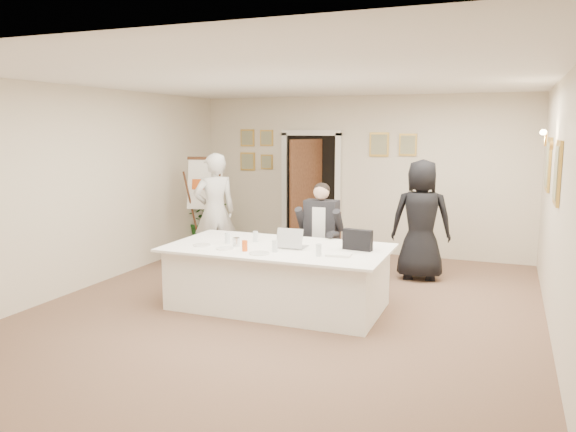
% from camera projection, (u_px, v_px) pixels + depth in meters
% --- Properties ---
extents(floor, '(7.00, 7.00, 0.00)m').
position_uv_depth(floor, '(288.00, 308.00, 7.04)').
color(floor, brown).
rests_on(floor, ground).
extents(ceiling, '(6.00, 7.00, 0.02)m').
position_uv_depth(ceiling, '(288.00, 79.00, 6.61)').
color(ceiling, white).
rests_on(ceiling, wall_back).
extents(wall_back, '(6.00, 0.10, 2.80)m').
position_uv_depth(wall_back, '(359.00, 175.00, 10.04)').
color(wall_back, beige).
rests_on(wall_back, floor).
extents(wall_front, '(6.00, 0.10, 2.80)m').
position_uv_depth(wall_front, '(89.00, 258.00, 3.61)').
color(wall_front, beige).
rests_on(wall_front, floor).
extents(wall_left, '(0.10, 7.00, 2.80)m').
position_uv_depth(wall_left, '(90.00, 188.00, 7.91)').
color(wall_left, beige).
rests_on(wall_left, floor).
extents(wall_right, '(0.10, 7.00, 2.80)m').
position_uv_depth(wall_right, '(560.00, 210.00, 5.74)').
color(wall_right, beige).
rests_on(wall_right, floor).
extents(doorway, '(1.14, 0.86, 2.20)m').
position_uv_depth(doorway, '(309.00, 194.00, 10.25)').
color(doorway, black).
rests_on(doorway, floor).
extents(pictures_back_wall, '(3.40, 0.06, 0.80)m').
position_uv_depth(pictures_back_wall, '(317.00, 149.00, 10.24)').
color(pictures_back_wall, gold).
rests_on(pictures_back_wall, wall_back).
extents(pictures_right_wall, '(0.06, 2.20, 0.80)m').
position_uv_depth(pictures_right_wall, '(552.00, 168.00, 6.80)').
color(pictures_right_wall, gold).
rests_on(pictures_right_wall, wall_right).
extents(wall_sconce, '(0.20, 0.30, 0.24)m').
position_uv_depth(wall_sconce, '(547.00, 139.00, 6.77)').
color(wall_sconce, '#C5903F').
rests_on(wall_sconce, wall_right).
extents(conference_table, '(2.74, 1.46, 0.78)m').
position_uv_depth(conference_table, '(278.00, 276.00, 7.02)').
color(conference_table, white).
rests_on(conference_table, floor).
extents(seated_man, '(0.76, 0.79, 1.49)m').
position_uv_depth(seated_man, '(320.00, 234.00, 7.93)').
color(seated_man, black).
rests_on(seated_man, floor).
extents(flip_chart, '(0.62, 0.43, 1.72)m').
position_uv_depth(flip_chart, '(207.00, 213.00, 9.60)').
color(flip_chart, '#331B10').
rests_on(flip_chart, floor).
extents(standing_man, '(0.79, 0.79, 1.85)m').
position_uv_depth(standing_man, '(215.00, 212.00, 8.89)').
color(standing_man, silver).
rests_on(standing_man, floor).
extents(standing_woman, '(0.94, 0.68, 1.79)m').
position_uv_depth(standing_woman, '(421.00, 220.00, 8.26)').
color(standing_woman, black).
rests_on(standing_woman, floor).
extents(potted_palm, '(1.11, 1.01, 1.07)m').
position_uv_depth(potted_palm, '(208.00, 218.00, 10.68)').
color(potted_palm, '#1D591E').
rests_on(potted_palm, floor).
extents(laptop, '(0.34, 0.36, 0.28)m').
position_uv_depth(laptop, '(293.00, 236.00, 6.89)').
color(laptop, '#B7BABC').
rests_on(laptop, conference_table).
extents(laptop_bag, '(0.37, 0.14, 0.25)m').
position_uv_depth(laptop_bag, '(358.00, 240.00, 6.74)').
color(laptop_bag, black).
rests_on(laptop_bag, conference_table).
extents(paper_stack, '(0.31, 0.23, 0.03)m').
position_uv_depth(paper_stack, '(339.00, 255.00, 6.45)').
color(paper_stack, white).
rests_on(paper_stack, conference_table).
extents(plate_left, '(0.24, 0.24, 0.01)m').
position_uv_depth(plate_left, '(202.00, 245.00, 7.01)').
color(plate_left, white).
rests_on(plate_left, conference_table).
extents(plate_mid, '(0.22, 0.22, 0.01)m').
position_uv_depth(plate_mid, '(225.00, 248.00, 6.81)').
color(plate_mid, white).
rests_on(plate_mid, conference_table).
extents(plate_near, '(0.26, 0.26, 0.01)m').
position_uv_depth(plate_near, '(259.00, 253.00, 6.55)').
color(plate_near, white).
rests_on(plate_near, conference_table).
extents(glass_a, '(0.08, 0.08, 0.14)m').
position_uv_depth(glass_a, '(227.00, 238.00, 7.15)').
color(glass_a, silver).
rests_on(glass_a, conference_table).
extents(glass_b, '(0.08, 0.08, 0.14)m').
position_uv_depth(glass_b, '(275.00, 246.00, 6.65)').
color(glass_b, silver).
rests_on(glass_b, conference_table).
extents(glass_c, '(0.08, 0.08, 0.14)m').
position_uv_depth(glass_c, '(319.00, 250.00, 6.43)').
color(glass_c, silver).
rests_on(glass_c, conference_table).
extents(glass_d, '(0.07, 0.07, 0.14)m').
position_uv_depth(glass_d, '(255.00, 237.00, 7.24)').
color(glass_d, silver).
rests_on(glass_d, conference_table).
extents(oj_glass, '(0.08, 0.08, 0.13)m').
position_uv_depth(oj_glass, '(245.00, 246.00, 6.69)').
color(oj_glass, '#E35213').
rests_on(oj_glass, conference_table).
extents(steel_jug, '(0.11, 0.11, 0.11)m').
position_uv_depth(steel_jug, '(236.00, 242.00, 6.96)').
color(steel_jug, silver).
rests_on(steel_jug, conference_table).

